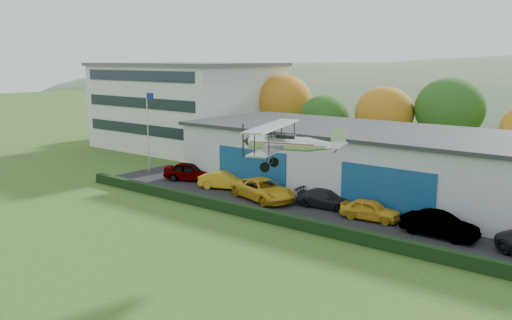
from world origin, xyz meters
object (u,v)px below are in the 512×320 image
Objects in this scene: biplane at (288,142)px; flagpole at (148,123)px; car_2 at (263,190)px; car_5 at (439,225)px; office_block at (187,105)px; car_4 at (370,210)px; car_0 at (190,171)px; car_1 at (225,180)px; hangar at (421,167)px; car_3 at (326,199)px.

flagpole is at bearing 138.02° from biplane.
car_2 is 13.97m from car_5.
office_block is 15.33m from flagpole.
car_4 is at bearing 69.36° from biplane.
car_0 reaches higher than car_5.
office_block is 19.86m from car_0.
car_4 is at bearing -112.27° from car_1.
car_4 is (13.79, -0.42, -0.02)m from car_1.
flagpole is 24.68m from car_4.
hangar is 9.84× the size of car_4.
car_3 is (14.39, -0.09, -0.15)m from car_0.
car_2 is 1.27× the size of car_5.
car_0 is (-18.92, -6.29, -1.79)m from hangar.
flagpole reaches higher than car_2.
flagpole is at bearing 82.97° from car_3.
car_0 is 1.04× the size of car_3.
biplane is (3.60, -10.06, 5.80)m from car_3.
car_3 is 0.70× the size of biplane.
car_3 is at bearing -25.20° from office_block.
car_0 is 0.82× the size of car_2.
car_4 is at bearing -71.67° from car_2.
biplane reaches higher than hangar.
hangar is at bearing -85.48° from car_1.
flagpole is at bearing 81.40° from car_4.
office_block is at bearing 73.96° from car_2.
car_3 is at bearing -125.39° from hangar.
car_0 is at bearing -161.62° from hangar.
car_5 is at bearing -104.42° from car_3.
car_0 is at bearing 64.20° from car_1.
car_1 is at bearing 82.36° from car_4.
office_block reaches higher than car_2.
car_1 is 0.96× the size of car_3.
car_1 is (18.65, -13.73, -4.44)m from office_block.
hangar reaches higher than car_2.
car_5 is (4.98, -0.59, 0.06)m from car_4.
flagpole is at bearing 64.42° from car_0.
car_5 is at bearing -21.49° from office_block.
office_block reaches higher than car_5.
flagpole reaches higher than biplane.
office_block is at bearing 71.91° from car_5.
biplane reaches higher than car_5.
car_2 is 0.90× the size of biplane.
car_5 is at bearing -116.14° from car_0.
flagpole is 11.29m from car_1.
car_2 reaches higher than car_3.
car_3 is 12.16m from biplane.
flagpole is at bearing 90.02° from car_5.
car_3 is at bearing -61.32° from car_2.
flagpole is at bearing -166.49° from hangar.
car_1 is 0.95× the size of car_5.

